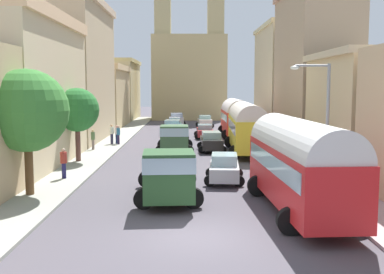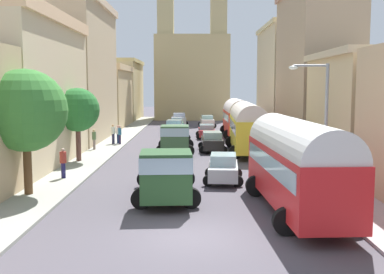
# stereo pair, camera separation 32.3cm
# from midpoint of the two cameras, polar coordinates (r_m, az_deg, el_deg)

# --- Properties ---
(ground_plane) EXTENTS (154.00, 154.00, 0.00)m
(ground_plane) POSITION_cam_midpoint_polar(r_m,az_deg,el_deg) (43.28, 0.21, -0.78)
(ground_plane) COLOR #4E4951
(sidewalk_left) EXTENTS (2.50, 70.00, 0.14)m
(sidewalk_left) POSITION_cam_midpoint_polar(r_m,az_deg,el_deg) (43.85, -9.31, -0.67)
(sidewalk_left) COLOR #989A8F
(sidewalk_left) RESTS_ON ground
(sidewalk_right) EXTENTS (2.50, 70.00, 0.14)m
(sidewalk_right) POSITION_cam_midpoint_polar(r_m,az_deg,el_deg) (43.91, 9.71, -0.67)
(sidewalk_right) COLOR #B3A1A4
(sidewalk_right) RESTS_ON ground
(building_left_1) EXTENTS (5.71, 14.00, 10.06)m
(building_left_1) POSITION_cam_midpoint_polar(r_m,az_deg,el_deg) (32.46, -19.78, 5.47)
(building_left_1) COLOR beige
(building_left_1) RESTS_ON ground
(building_left_2) EXTENTS (6.34, 14.58, 13.43)m
(building_left_2) POSITION_cam_midpoint_polar(r_m,az_deg,el_deg) (46.77, -14.02, 7.85)
(building_left_2) COLOR tan
(building_left_2) RESTS_ON ground
(building_left_3) EXTENTS (5.54, 12.83, 7.96)m
(building_left_3) POSITION_cam_midpoint_polar(r_m,az_deg,el_deg) (61.03, -10.30, 4.95)
(building_left_3) COLOR tan
(building_left_3) RESTS_ON ground
(building_left_4) EXTENTS (4.97, 13.80, 9.38)m
(building_left_4) POSITION_cam_midpoint_polar(r_m,az_deg,el_deg) (75.05, -8.17, 5.76)
(building_left_4) COLOR tan
(building_left_4) RESTS_ON ground
(building_right_1) EXTENTS (6.46, 9.74, 7.50)m
(building_right_1) POSITION_cam_midpoint_polar(r_m,az_deg,el_deg) (31.91, 21.35, 3.07)
(building_right_1) COLOR #D3B989
(building_right_1) RESTS_ON ground
(building_right_2) EXTENTS (5.38, 12.06, 13.98)m
(building_right_2) POSITION_cam_midpoint_polar(r_m,az_deg,el_deg) (43.04, 15.11, 8.33)
(building_right_2) COLOR tan
(building_right_2) RESTS_ON ground
(building_right_3) EXTENTS (4.99, 13.03, 12.31)m
(building_right_3) POSITION_cam_midpoint_polar(r_m,az_deg,el_deg) (55.91, 11.35, 7.04)
(building_right_3) COLOR beige
(building_right_3) RESTS_ON ground
(distant_church) EXTENTS (11.65, 6.49, 22.13)m
(distant_church) POSITION_cam_midpoint_polar(r_m,az_deg,el_deg) (74.23, 0.11, 8.09)
(distant_church) COLOR tan
(distant_church) RESTS_ON ground
(parked_bus_0) EXTENTS (3.55, 9.65, 3.94)m
(parked_bus_0) POSITION_cam_midpoint_polar(r_m,az_deg,el_deg) (19.92, 13.15, -2.97)
(parked_bus_0) COLOR red
(parked_bus_0) RESTS_ON ground
(parked_bus_1) EXTENTS (3.46, 9.96, 3.99)m
(parked_bus_1) POSITION_cam_midpoint_polar(r_m,az_deg,el_deg) (37.04, 7.03, 1.42)
(parked_bus_1) COLOR yellow
(parked_bus_1) RESTS_ON ground
(parked_bus_2) EXTENTS (3.39, 8.56, 3.95)m
(parked_bus_2) POSITION_cam_midpoint_polar(r_m,az_deg,el_deg) (48.90, 5.77, 2.54)
(parked_bus_2) COLOR red
(parked_bus_2) RESTS_ON ground
(cargo_truck_0) EXTENTS (3.31, 7.38, 2.54)m
(cargo_truck_0) POSITION_cam_midpoint_polar(r_m,az_deg,el_deg) (21.36, -2.81, -4.54)
(cargo_truck_0) COLOR #274D27
(cargo_truck_0) RESTS_ON ground
(cargo_truck_1) EXTENTS (3.02, 6.66, 2.38)m
(cargo_truck_1) POSITION_cam_midpoint_polar(r_m,az_deg,el_deg) (36.06, -1.83, -0.20)
(cargo_truck_1) COLOR #375937
(cargo_truck_1) RESTS_ON ground
(car_0) EXTENTS (2.52, 3.95, 1.64)m
(car_0) POSITION_cam_midpoint_polar(r_m,az_deg,el_deg) (44.16, -1.63, 0.43)
(car_0) COLOR #4B9659
(car_0) RESTS_ON ground
(car_1) EXTENTS (2.52, 3.97, 1.66)m
(car_1) POSITION_cam_midpoint_polar(r_m,az_deg,el_deg) (50.45, -2.00, 1.17)
(car_1) COLOR #3E88C8
(car_1) RESTS_ON ground
(car_2) EXTENTS (2.19, 4.39, 1.49)m
(car_2) POSITION_cam_midpoint_polar(r_m,az_deg,el_deg) (57.16, -1.75, 1.69)
(car_2) COLOR #4E9B58
(car_2) RESTS_ON ground
(car_3) EXTENTS (2.52, 4.13, 1.65)m
(car_3) POSITION_cam_midpoint_polar(r_m,az_deg,el_deg) (63.39, -1.48, 2.22)
(car_3) COLOR silver
(car_3) RESTS_ON ground
(car_4) EXTENTS (2.34, 3.73, 1.58)m
(car_4) POSITION_cam_midpoint_polar(r_m,az_deg,el_deg) (25.81, 4.20, -3.85)
(car_4) COLOR silver
(car_4) RESTS_ON ground
(car_5) EXTENTS (2.29, 4.18, 1.60)m
(car_5) POSITION_cam_midpoint_polar(r_m,az_deg,el_deg) (38.05, 2.71, -0.54)
(car_5) COLOR black
(car_5) RESTS_ON ground
(car_6) EXTENTS (2.21, 4.31, 1.39)m
(car_6) POSITION_cam_midpoint_polar(r_m,az_deg,el_deg) (47.61, 1.96, 0.73)
(car_6) COLOR #A92A31
(car_6) RESTS_ON ground
(car_7) EXTENTS (2.31, 4.04, 1.54)m
(car_7) POSITION_cam_midpoint_polar(r_m,az_deg,el_deg) (60.02, 1.99, 1.95)
(car_7) COLOR silver
(car_7) RESTS_ON ground
(pedestrian_0) EXTENTS (0.54, 0.54, 1.90)m
(pedestrian_0) POSITION_cam_midpoint_polar(r_m,az_deg,el_deg) (42.23, -9.47, 0.44)
(pedestrian_0) COLOR #2E2E48
(pedestrian_0) RESTS_ON ground
(pedestrian_1) EXTENTS (0.40, 0.40, 1.80)m
(pedestrian_1) POSITION_cam_midpoint_polar(r_m,az_deg,el_deg) (38.77, -11.72, -0.18)
(pedestrian_1) COLOR slate
(pedestrian_1) RESTS_ON ground
(pedestrian_2) EXTENTS (0.52, 0.52, 1.84)m
(pedestrian_2) POSITION_cam_midpoint_polar(r_m,az_deg,el_deg) (27.11, -15.24, -3.00)
(pedestrian_2) COLOR #1F1C4C
(pedestrian_2) RESTS_ON ground
(pedestrian_3) EXTENTS (0.33, 0.33, 1.82)m
(pedestrian_3) POSITION_cam_midpoint_polar(r_m,az_deg,el_deg) (41.91, -8.67, 0.39)
(pedestrian_3) COLOR #2B213F
(pedestrian_3) RESTS_ON ground
(pedestrian_4) EXTENTS (0.46, 0.46, 1.80)m
(pedestrian_4) POSITION_cam_midpoint_polar(r_m,az_deg,el_deg) (42.41, -8.87, 0.40)
(pedestrian_4) COLOR navy
(pedestrian_4) RESTS_ON ground
(streetlamp_near) EXTENTS (1.95, 0.28, 6.39)m
(streetlamp_near) POSITION_cam_midpoint_polar(r_m,az_deg,el_deg) (23.39, 15.86, 2.46)
(streetlamp_near) COLOR gray
(streetlamp_near) RESTS_ON ground
(roadside_tree_0) EXTENTS (3.94, 3.94, 6.14)m
(roadside_tree_0) POSITION_cam_midpoint_polar(r_m,az_deg,el_deg) (23.30, -19.42, 3.05)
(roadside_tree_0) COLOR brown
(roadside_tree_0) RESTS_ON ground
(roadside_tree_1) EXTENTS (3.02, 3.02, 5.20)m
(roadside_tree_1) POSITION_cam_midpoint_polar(r_m,az_deg,el_deg) (32.90, -13.63, 3.22)
(roadside_tree_1) COLOR brown
(roadside_tree_1) RESTS_ON ground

